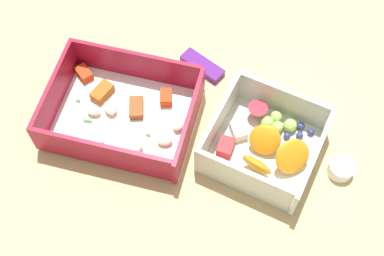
{
  "coord_description": "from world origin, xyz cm",
  "views": [
    {
      "loc": [
        10.28,
        -34.1,
        68.67
      ],
      "look_at": [
        -1.5,
        0.39,
        4.0
      ],
      "focal_mm": 49.77,
      "sensor_mm": 36.0,
      "label": 1
    }
  ],
  "objects_px": {
    "pasta_container": "(123,112)",
    "fruit_bowl": "(265,143)",
    "paper_cup_liner": "(341,169)",
    "candy_bar": "(202,66)"
  },
  "relations": [
    {
      "from": "pasta_container",
      "to": "candy_bar",
      "type": "xyz_separation_m",
      "value": [
        0.08,
        0.12,
        -0.01
      ]
    },
    {
      "from": "candy_bar",
      "to": "paper_cup_liner",
      "type": "relative_size",
      "value": 1.99
    },
    {
      "from": "pasta_container",
      "to": "fruit_bowl",
      "type": "xyz_separation_m",
      "value": [
        0.2,
        0.02,
        0.0
      ]
    },
    {
      "from": "pasta_container",
      "to": "fruit_bowl",
      "type": "relative_size",
      "value": 1.34
    },
    {
      "from": "fruit_bowl",
      "to": "paper_cup_liner",
      "type": "bearing_deg",
      "value": 0.96
    },
    {
      "from": "pasta_container",
      "to": "candy_bar",
      "type": "bearing_deg",
      "value": 53.19
    },
    {
      "from": "paper_cup_liner",
      "to": "pasta_container",
      "type": "bearing_deg",
      "value": -176.64
    },
    {
      "from": "pasta_container",
      "to": "fruit_bowl",
      "type": "distance_m",
      "value": 0.21
    },
    {
      "from": "candy_bar",
      "to": "paper_cup_liner",
      "type": "xyz_separation_m",
      "value": [
        0.23,
        -0.11,
        0.0
      ]
    },
    {
      "from": "pasta_container",
      "to": "candy_bar",
      "type": "relative_size",
      "value": 3.08
    }
  ]
}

